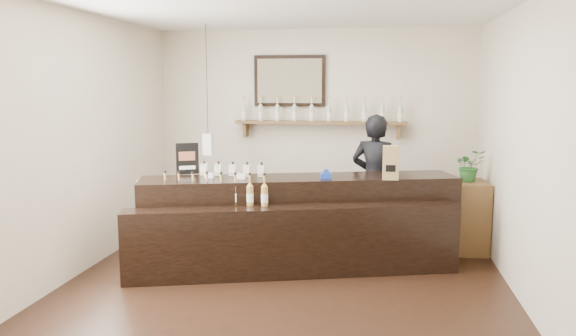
{
  "coord_description": "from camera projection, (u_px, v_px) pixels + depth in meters",
  "views": [
    {
      "loc": [
        0.89,
        -5.48,
        2.02
      ],
      "look_at": [
        -0.09,
        0.7,
        1.09
      ],
      "focal_mm": 35.0,
      "sensor_mm": 36.0,
      "label": 1
    }
  ],
  "objects": [
    {
      "name": "room_shell",
      "position": [
        286.0,
        117.0,
        5.54
      ],
      "size": [
        5.0,
        5.0,
        5.0
      ],
      "color": "beige",
      "rests_on": "ground"
    },
    {
      "name": "shopkeeper",
      "position": [
        375.0,
        172.0,
        7.03
      ],
      "size": [
        0.79,
        0.63,
        1.88
      ],
      "primitive_type": "imported",
      "rotation": [
        0.0,
        0.0,
        2.84
      ],
      "color": "black",
      "rests_on": "ground"
    },
    {
      "name": "back_wall_decor",
      "position": [
        302.0,
        104.0,
        7.88
      ],
      "size": [
        2.66,
        0.96,
        1.69
      ],
      "color": "brown",
      "rests_on": "ground"
    },
    {
      "name": "tape_dispenser",
      "position": [
        326.0,
        175.0,
        6.21
      ],
      "size": [
        0.13,
        0.08,
        0.11
      ],
      "color": "#183BAC",
      "rests_on": "counter"
    },
    {
      "name": "side_cabinet",
      "position": [
        467.0,
        216.0,
        6.84
      ],
      "size": [
        0.47,
        0.63,
        0.87
      ],
      "color": "brown",
      "rests_on": "ground"
    },
    {
      "name": "paper_bag",
      "position": [
        391.0,
        163.0,
        6.13
      ],
      "size": [
        0.17,
        0.13,
        0.37
      ],
      "color": "olive",
      "rests_on": "counter"
    },
    {
      "name": "potted_plant",
      "position": [
        469.0,
        166.0,
        6.75
      ],
      "size": [
        0.42,
        0.39,
        0.39
      ],
      "primitive_type": "imported",
      "rotation": [
        0.0,
        0.0,
        0.31
      ],
      "color": "#255E25",
      "rests_on": "side_cabinet"
    },
    {
      "name": "ground",
      "position": [
        286.0,
        283.0,
        5.79
      ],
      "size": [
        5.0,
        5.0,
        0.0
      ],
      "primitive_type": "plane",
      "color": "black",
      "rests_on": "ground"
    },
    {
      "name": "promo_sign",
      "position": [
        187.0,
        159.0,
        6.5
      ],
      "size": [
        0.24,
        0.14,
        0.36
      ],
      "color": "black",
      "rests_on": "counter"
    },
    {
      "name": "counter",
      "position": [
        298.0,
        225.0,
        6.27
      ],
      "size": [
        3.59,
        1.91,
        1.16
      ],
      "color": "black",
      "rests_on": "ground"
    }
  ]
}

